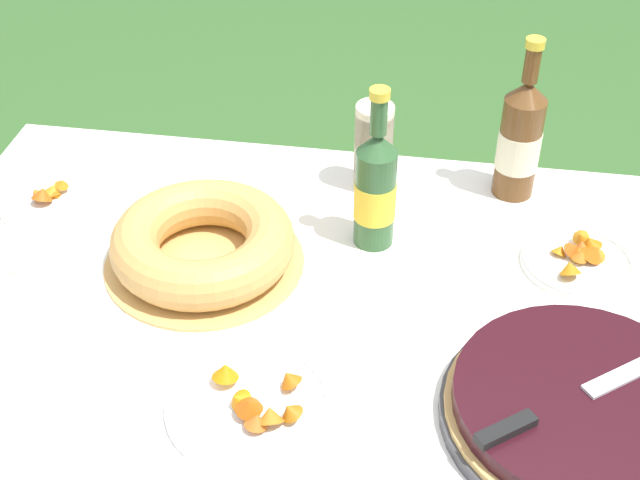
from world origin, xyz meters
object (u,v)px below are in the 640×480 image
object	(u,v)px
berry_tart	(583,409)
cider_bottle_green	(375,189)
cider_bottle_amber	(520,139)
snack_plate_left	(250,403)
snack_plate_far	(50,198)
serving_knife	(571,399)
bundt_cake	(203,243)
cup_stack	(373,147)
snack_plate_near	(579,259)

from	to	relation	value
berry_tart	cider_bottle_green	bearing A→B (deg)	132.20
berry_tart	cider_bottle_amber	bearing A→B (deg)	98.97
snack_plate_left	snack_plate_far	world-z (taller)	same
serving_knife	snack_plate_left	bearing A→B (deg)	146.01
berry_tart	snack_plate_far	distance (m)	1.02
bundt_cake	cider_bottle_amber	bearing A→B (deg)	29.92
cider_bottle_amber	snack_plate_far	world-z (taller)	cider_bottle_amber
cider_bottle_green	cup_stack	bearing A→B (deg)	97.15
cup_stack	snack_plate_left	bearing A→B (deg)	-100.59
berry_tart	snack_plate_far	size ratio (longest dim) A/B	2.08
bundt_cake	snack_plate_near	bearing A→B (deg)	8.72
bundt_cake	snack_plate_far	xyz separation A→B (m)	(-0.33, 0.13, -0.03)
cider_bottle_green	berry_tart	bearing A→B (deg)	-47.80
snack_plate_left	cider_bottle_green	bearing A→B (deg)	72.63
cider_bottle_green	snack_plate_left	world-z (taller)	cider_bottle_green
serving_knife	cider_bottle_amber	bearing A→B (deg)	58.42
cider_bottle_amber	cider_bottle_green	bearing A→B (deg)	-141.93
cup_stack	snack_plate_near	xyz separation A→B (m)	(0.38, -0.18, -0.07)
cider_bottle_amber	snack_plate_left	distance (m)	0.72
berry_tart	snack_plate_near	size ratio (longest dim) A/B	2.05
bundt_cake	cider_bottle_green	size ratio (longest dim) A/B	1.14
snack_plate_left	bundt_cake	bearing A→B (deg)	115.76
bundt_cake	snack_plate_left	xyz separation A→B (m)	(0.15, -0.31, -0.03)
berry_tart	snack_plate_near	xyz separation A→B (m)	(0.02, 0.35, -0.01)
snack_plate_far	cider_bottle_amber	bearing A→B (deg)	11.42
bundt_cake	snack_plate_far	bearing A→B (deg)	158.85
snack_plate_near	cider_bottle_green	bearing A→B (deg)	178.03
serving_knife	snack_plate_far	bearing A→B (deg)	118.25
serving_knife	snack_plate_far	distance (m)	1.01
berry_tart	cup_stack	distance (m)	0.64
snack_plate_near	cider_bottle_amber	bearing A→B (deg)	118.42
cup_stack	snack_plate_left	world-z (taller)	cup_stack
serving_knife	snack_plate_left	distance (m)	0.44
bundt_cake	snack_plate_near	world-z (taller)	bundt_cake
serving_knife	bundt_cake	xyz separation A→B (m)	(-0.59, 0.28, -0.02)
berry_tart	bundt_cake	bearing A→B (deg)	157.13
bundt_cake	cider_bottle_amber	world-z (taller)	cider_bottle_amber
serving_knife	snack_plate_far	world-z (taller)	serving_knife
serving_knife	cider_bottle_green	size ratio (longest dim) A/B	1.03
snack_plate_left	snack_plate_far	distance (m)	0.65
serving_knife	snack_plate_near	size ratio (longest dim) A/B	1.61
cup_stack	snack_plate_near	size ratio (longest dim) A/B	0.91
snack_plate_near	snack_plate_left	size ratio (longest dim) A/B	0.81
berry_tart	cider_bottle_green	world-z (taller)	cider_bottle_green
berry_tart	cup_stack	size ratio (longest dim) A/B	2.25
bundt_cake	snack_plate_left	world-z (taller)	bundt_cake
cup_stack	cider_bottle_green	size ratio (longest dim) A/B	0.59
berry_tart	snack_plate_left	bearing A→B (deg)	-173.94
bundt_cake	berry_tart	bearing A→B (deg)	-22.87
cup_stack	cider_bottle_amber	size ratio (longest dim) A/B	0.56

